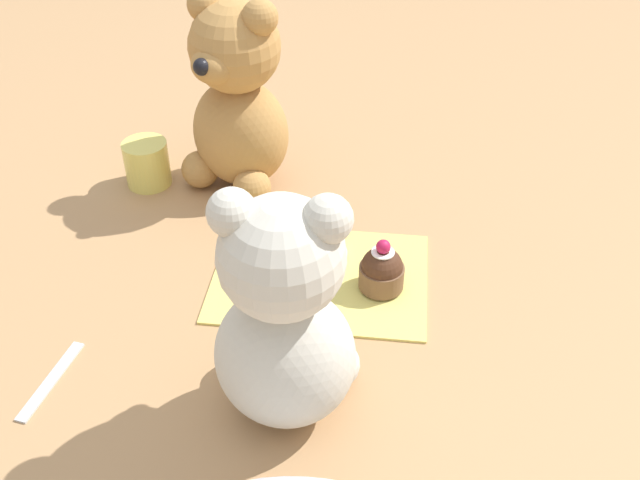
% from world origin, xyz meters
% --- Properties ---
extents(ground_plane, '(4.00, 4.00, 0.00)m').
position_xyz_m(ground_plane, '(0.00, 0.00, 0.00)').
color(ground_plane, tan).
extents(knitted_placemat, '(0.24, 0.18, 0.01)m').
position_xyz_m(knitted_placemat, '(0.00, 0.00, 0.00)').
color(knitted_placemat, '#E0D166').
rests_on(knitted_placemat, ground_plane).
extents(teddy_bear_cream, '(0.13, 0.13, 0.25)m').
position_xyz_m(teddy_bear_cream, '(0.01, 0.19, 0.11)').
color(teddy_bear_cream, beige).
rests_on(teddy_bear_cream, ground_plane).
extents(teddy_bear_tan, '(0.16, 0.16, 0.26)m').
position_xyz_m(teddy_bear_tan, '(0.13, -0.19, 0.12)').
color(teddy_bear_tan, '#B78447').
rests_on(teddy_bear_tan, ground_plane).
extents(cupcake_near_cream_bear, '(0.05, 0.05, 0.06)m').
position_xyz_m(cupcake_near_cream_bear, '(-0.07, 0.01, 0.03)').
color(cupcake_near_cream_bear, brown).
rests_on(cupcake_near_cream_bear, knitted_placemat).
extents(saucer_plate, '(0.09, 0.09, 0.01)m').
position_xyz_m(saucer_plate, '(0.01, -0.03, 0.01)').
color(saucer_plate, white).
rests_on(saucer_plate, knitted_placemat).
extents(cupcake_near_tan_bear, '(0.06, 0.06, 0.07)m').
position_xyz_m(cupcake_near_tan_bear, '(0.01, -0.03, 0.04)').
color(cupcake_near_tan_bear, brown).
rests_on(cupcake_near_tan_bear, saucer_plate).
extents(juice_glass, '(0.06, 0.06, 0.06)m').
position_xyz_m(juice_glass, '(0.25, -0.17, 0.03)').
color(juice_glass, '#EADB66').
rests_on(juice_glass, ground_plane).
extents(teaspoon, '(0.03, 0.11, 0.01)m').
position_xyz_m(teaspoon, '(0.24, 0.18, 0.00)').
color(teaspoon, silver).
rests_on(teaspoon, ground_plane).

